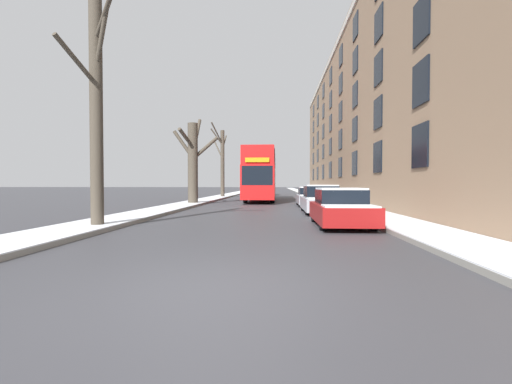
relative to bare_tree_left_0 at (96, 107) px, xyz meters
name	(u,v)px	position (x,y,z in m)	size (l,w,h in m)	color
ground_plane	(209,290)	(4.92, -6.11, -3.98)	(320.00, 320.00, 0.00)	#38383D
sidewalk_left	(240,192)	(-0.37, 46.89, -3.90)	(2.03, 130.00, 0.16)	gray
sidewalk_right	(303,192)	(10.21, 46.89, -3.90)	(2.03, 130.00, 0.16)	gray
terrace_facade_right	(385,121)	(15.72, 21.17, 3.30)	(9.10, 48.97, 14.55)	#8C7056
bare_tree_left_0	(96,107)	(0.00, 0.00, 0.00)	(2.08, 1.81, 7.60)	#423A30
bare_tree_left_1	(193,160)	(-0.15, 13.39, -0.77)	(3.15, 3.97, 6.50)	#423A30
bare_tree_left_2	(222,161)	(-0.12, 26.13, 0.05)	(1.56, 4.04, 7.94)	#423A30
double_decker_bus	(261,173)	(4.46, 19.29, -1.54)	(2.49, 11.79, 4.30)	red
parked_car_0	(341,208)	(8.13, 1.44, -3.35)	(1.82, 4.10, 1.35)	maroon
parked_car_1	(321,200)	(8.13, 7.02, -3.32)	(1.84, 4.57, 1.44)	#9EA3AD
parked_car_2	(310,197)	(8.13, 12.50, -3.38)	(1.76, 3.93, 1.29)	#9EA3AD
oncoming_van	(263,186)	(4.06, 34.28, -2.74)	(2.08, 5.59, 2.28)	#9EA3AD
pedestrian_left_sidewalk	(193,190)	(-0.24, 13.81, -2.97)	(0.40, 0.40, 1.85)	navy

